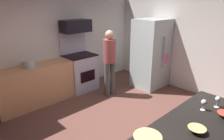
{
  "coord_description": "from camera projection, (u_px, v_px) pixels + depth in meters",
  "views": [
    {
      "loc": [
        -2.31,
        -2.25,
        2.26
      ],
      "look_at": [
        0.08,
        0.3,
        1.05
      ],
      "focal_mm": 32.06,
      "sensor_mm": 36.0,
      "label": 1
    }
  ],
  "objects": [
    {
      "name": "ground_plane",
      "position": [
        120.0,
        127.0,
        3.78
      ],
      "size": [
        5.2,
        4.8,
        0.02
      ],
      "primitive_type": "cube",
      "color": "brown"
    },
    {
      "name": "wall_back",
      "position": [
        54.0,
        42.0,
        4.97
      ],
      "size": [
        5.2,
        0.12,
        2.6
      ],
      "primitive_type": "cube",
      "color": "silver",
      "rests_on": "ground"
    },
    {
      "name": "wall_right",
      "position": [
        192.0,
        41.0,
        4.99
      ],
      "size": [
        0.12,
        4.8,
        2.6
      ],
      "primitive_type": "cube",
      "color": "silver",
      "rests_on": "ground"
    },
    {
      "name": "lower_cabinet_run",
      "position": [
        28.0,
        87.0,
        4.42
      ],
      "size": [
        2.4,
        0.6,
        0.9
      ],
      "primitive_type": "cube",
      "color": "tan",
      "rests_on": "ground"
    },
    {
      "name": "oven_range",
      "position": [
        80.0,
        71.0,
        5.29
      ],
      "size": [
        0.76,
        0.65,
        1.52
      ],
      "color": "#B6B4C8",
      "rests_on": "ground"
    },
    {
      "name": "microwave",
      "position": [
        76.0,
        26.0,
        4.97
      ],
      "size": [
        0.74,
        0.38,
        0.3
      ],
      "primitive_type": "cube",
      "color": "black",
      "rests_on": "oven_range"
    },
    {
      "name": "refrigerator",
      "position": [
        151.0,
        54.0,
        5.38
      ],
      "size": [
        0.87,
        0.75,
        1.83
      ],
      "color": "#AFBFBE",
      "rests_on": "ground"
    },
    {
      "name": "person_cook",
      "position": [
        110.0,
        60.0,
        4.81
      ],
      "size": [
        0.31,
        0.3,
        1.62
      ],
      "color": "#4C4C4C",
      "rests_on": "ground"
    },
    {
      "name": "mixing_bowl_large",
      "position": [
        147.0,
        140.0,
        1.99
      ],
      "size": [
        0.29,
        0.29,
        0.09
      ],
      "primitive_type": "cone",
      "rotation": [
        3.14,
        0.0,
        0.0
      ],
      "color": "#E1CF76",
      "rests_on": "counter_island"
    },
    {
      "name": "mixing_bowl_prep",
      "position": [
        197.0,
        130.0,
        2.17
      ],
      "size": [
        0.19,
        0.19,
        0.06
      ],
      "primitive_type": "cone",
      "rotation": [
        3.14,
        0.0,
        0.0
      ],
      "color": "#DCD071",
      "rests_on": "counter_island"
    },
    {
      "name": "wine_glass_far",
      "position": [
        204.0,
        103.0,
        2.59
      ],
      "size": [
        0.07,
        0.07,
        0.15
      ],
      "color": "silver",
      "rests_on": "counter_island"
    },
    {
      "name": "wine_glass_extra",
      "position": [
        218.0,
        100.0,
        2.66
      ],
      "size": [
        0.06,
        0.06,
        0.16
      ],
      "color": "silver",
      "rests_on": "counter_island"
    },
    {
      "name": "stock_pot",
      "position": [
        28.0,
        64.0,
        4.29
      ],
      "size": [
        0.26,
        0.26,
        0.16
      ],
      "primitive_type": "cylinder",
      "color": "#B2BDB5",
      "rests_on": "lower_cabinet_run"
    }
  ]
}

